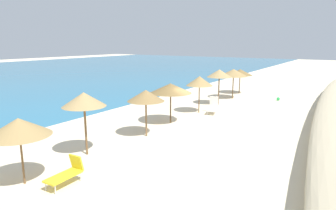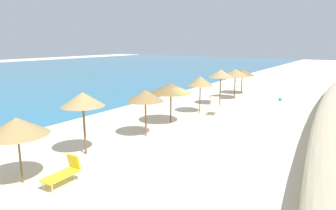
{
  "view_description": "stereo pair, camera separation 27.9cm",
  "coord_description": "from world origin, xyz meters",
  "px_view_note": "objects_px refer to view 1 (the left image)",
  "views": [
    {
      "loc": [
        -16.44,
        -8.11,
        5.14
      ],
      "look_at": [
        -1.54,
        1.46,
        1.38
      ],
      "focal_mm": 31.92,
      "sensor_mm": 36.0,
      "label": 1
    },
    {
      "loc": [
        -16.28,
        -8.35,
        5.14
      ],
      "look_at": [
        -1.54,
        1.46,
        1.38
      ],
      "focal_mm": 31.92,
      "sensor_mm": 36.0,
      "label": 2
    }
  ],
  "objects_px": {
    "beach_umbrella_8": "(240,72)",
    "beach_umbrella_6": "(219,73)",
    "beach_umbrella_4": "(171,88)",
    "beach_ball": "(278,99)",
    "beach_umbrella_7": "(234,73)",
    "lounge_chair_0": "(67,172)",
    "lounge_chair_1": "(213,107)",
    "beach_umbrella_1": "(19,127)",
    "beach_umbrella_2": "(84,100)",
    "beach_umbrella_3": "(146,96)",
    "beach_umbrella_5": "(199,81)"
  },
  "relations": [
    {
      "from": "beach_umbrella_7",
      "to": "beach_umbrella_8",
      "type": "relative_size",
      "value": 1.11
    },
    {
      "from": "beach_umbrella_3",
      "to": "beach_umbrella_2",
      "type": "bearing_deg",
      "value": 169.91
    },
    {
      "from": "beach_umbrella_1",
      "to": "beach_umbrella_3",
      "type": "distance_m",
      "value": 7.03
    },
    {
      "from": "beach_umbrella_1",
      "to": "beach_umbrella_6",
      "type": "xyz_separation_m",
      "value": [
        17.0,
        -0.35,
        0.43
      ]
    },
    {
      "from": "beach_umbrella_6",
      "to": "lounge_chair_0",
      "type": "height_order",
      "value": "beach_umbrella_6"
    },
    {
      "from": "beach_umbrella_3",
      "to": "beach_umbrella_8",
      "type": "relative_size",
      "value": 1.06
    },
    {
      "from": "lounge_chair_1",
      "to": "beach_umbrella_1",
      "type": "bearing_deg",
      "value": 70.19
    },
    {
      "from": "beach_umbrella_6",
      "to": "beach_umbrella_2",
      "type": "bearing_deg",
      "value": 177.25
    },
    {
      "from": "beach_umbrella_5",
      "to": "beach_umbrella_7",
      "type": "relative_size",
      "value": 0.99
    },
    {
      "from": "beach_umbrella_4",
      "to": "beach_umbrella_8",
      "type": "bearing_deg",
      "value": 0.66
    },
    {
      "from": "beach_umbrella_1",
      "to": "beach_umbrella_4",
      "type": "relative_size",
      "value": 0.94
    },
    {
      "from": "beach_umbrella_2",
      "to": "lounge_chair_0",
      "type": "bearing_deg",
      "value": -145.83
    },
    {
      "from": "beach_umbrella_3",
      "to": "beach_ball",
      "type": "xyz_separation_m",
      "value": [
        14.57,
        -3.76,
        -2.13
      ]
    },
    {
      "from": "beach_umbrella_5",
      "to": "beach_umbrella_6",
      "type": "relative_size",
      "value": 0.92
    },
    {
      "from": "beach_umbrella_7",
      "to": "lounge_chair_1",
      "type": "bearing_deg",
      "value": -172.02
    },
    {
      "from": "beach_umbrella_4",
      "to": "beach_umbrella_5",
      "type": "relative_size",
      "value": 0.98
    },
    {
      "from": "beach_umbrella_1",
      "to": "beach_umbrella_7",
      "type": "xyz_separation_m",
      "value": [
        20.29,
        -0.34,
        0.21
      ]
    },
    {
      "from": "beach_umbrella_3",
      "to": "beach_umbrella_6",
      "type": "relative_size",
      "value": 0.88
    },
    {
      "from": "beach_umbrella_6",
      "to": "lounge_chair_0",
      "type": "relative_size",
      "value": 2.04
    },
    {
      "from": "beach_umbrella_1",
      "to": "beach_umbrella_2",
      "type": "bearing_deg",
      "value": 5.29
    },
    {
      "from": "beach_umbrella_4",
      "to": "lounge_chair_1",
      "type": "bearing_deg",
      "value": -16.47
    },
    {
      "from": "beach_umbrella_4",
      "to": "beach_ball",
      "type": "height_order",
      "value": "beach_umbrella_4"
    },
    {
      "from": "beach_umbrella_1",
      "to": "beach_umbrella_4",
      "type": "xyz_separation_m",
      "value": [
        10.03,
        -0.05,
        0.09
      ]
    },
    {
      "from": "lounge_chair_0",
      "to": "lounge_chair_1",
      "type": "distance_m",
      "value": 13.15
    },
    {
      "from": "lounge_chair_0",
      "to": "beach_umbrella_6",
      "type": "bearing_deg",
      "value": -88.53
    },
    {
      "from": "lounge_chair_0",
      "to": "lounge_chair_1",
      "type": "bearing_deg",
      "value": -91.5
    },
    {
      "from": "beach_umbrella_7",
      "to": "beach_umbrella_1",
      "type": "bearing_deg",
      "value": 179.04
    },
    {
      "from": "lounge_chair_0",
      "to": "beach_umbrella_2",
      "type": "bearing_deg",
      "value": -57.94
    },
    {
      "from": "beach_umbrella_3",
      "to": "beach_ball",
      "type": "height_order",
      "value": "beach_umbrella_3"
    },
    {
      "from": "beach_umbrella_7",
      "to": "lounge_chair_0",
      "type": "bearing_deg",
      "value": -176.99
    },
    {
      "from": "beach_umbrella_8",
      "to": "beach_umbrella_6",
      "type": "bearing_deg",
      "value": -175.89
    },
    {
      "from": "beach_umbrella_2",
      "to": "beach_umbrella_7",
      "type": "relative_size",
      "value": 1.08
    },
    {
      "from": "beach_umbrella_2",
      "to": "beach_umbrella_8",
      "type": "distance_m",
      "value": 20.04
    },
    {
      "from": "beach_umbrella_1",
      "to": "beach_umbrella_8",
      "type": "distance_m",
      "value": 23.34
    },
    {
      "from": "beach_ball",
      "to": "beach_umbrella_2",
      "type": "bearing_deg",
      "value": 166.4
    },
    {
      "from": "beach_umbrella_6",
      "to": "beach_umbrella_8",
      "type": "xyz_separation_m",
      "value": [
        6.33,
        0.45,
        -0.47
      ]
    },
    {
      "from": "beach_umbrella_5",
      "to": "beach_umbrella_1",
      "type": "bearing_deg",
      "value": 178.83
    },
    {
      "from": "lounge_chair_1",
      "to": "beach_ball",
      "type": "xyz_separation_m",
      "value": [
        7.6,
        -2.9,
        -0.34
      ]
    },
    {
      "from": "beach_umbrella_2",
      "to": "beach_umbrella_4",
      "type": "bearing_deg",
      "value": -3.02
    },
    {
      "from": "lounge_chair_1",
      "to": "beach_ball",
      "type": "distance_m",
      "value": 8.14
    },
    {
      "from": "beach_umbrella_3",
      "to": "beach_umbrella_4",
      "type": "xyz_separation_m",
      "value": [
        3.01,
        0.31,
        -0.01
      ]
    },
    {
      "from": "beach_umbrella_3",
      "to": "beach_umbrella_7",
      "type": "xyz_separation_m",
      "value": [
        13.27,
        0.02,
        0.11
      ]
    },
    {
      "from": "beach_umbrella_6",
      "to": "beach_umbrella_8",
      "type": "height_order",
      "value": "beach_umbrella_6"
    },
    {
      "from": "beach_umbrella_3",
      "to": "beach_ball",
      "type": "distance_m",
      "value": 15.2
    },
    {
      "from": "beach_umbrella_1",
      "to": "lounge_chair_0",
      "type": "xyz_separation_m",
      "value": [
        0.84,
        -1.36,
        -1.72
      ]
    },
    {
      "from": "beach_umbrella_6",
      "to": "lounge_chair_0",
      "type": "distance_m",
      "value": 16.34
    },
    {
      "from": "beach_ball",
      "to": "beach_umbrella_5",
      "type": "bearing_deg",
      "value": 154.35
    },
    {
      "from": "beach_umbrella_1",
      "to": "beach_umbrella_8",
      "type": "height_order",
      "value": "beach_umbrella_1"
    },
    {
      "from": "beach_umbrella_6",
      "to": "beach_ball",
      "type": "distance_m",
      "value": 6.43
    },
    {
      "from": "lounge_chair_0",
      "to": "lounge_chair_1",
      "type": "height_order",
      "value": "lounge_chair_1"
    }
  ]
}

